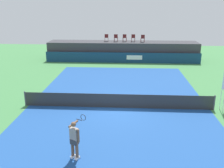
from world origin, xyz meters
TOP-DOWN VIEW (x-y plane):
  - ground_plane at (0.00, 3.00)m, footprint 48.00×48.00m
  - court_inner at (0.00, 0.00)m, footprint 12.00×22.00m
  - sponsor_wall at (0.01, 13.50)m, footprint 18.00×0.22m
  - spectator_platform at (0.00, 15.30)m, footprint 18.00×2.80m
  - spectator_chair_far_left at (-2.00, 15.51)m, footprint 0.48×0.48m
  - spectator_chair_left at (-0.84, 15.37)m, footprint 0.45×0.45m
  - spectator_chair_center at (0.22, 15.49)m, footprint 0.47×0.47m
  - spectator_chair_right at (1.26, 15.52)m, footprint 0.45×0.45m
  - spectator_chair_far_right at (2.38, 15.12)m, footprint 0.46×0.46m
  - tennis_net at (0.00, 0.00)m, footprint 12.40×0.02m
  - net_post_near at (-6.20, 0.00)m, footprint 0.10×0.10m
  - net_post_far at (6.20, 0.00)m, footprint 0.10×0.10m
  - tennis_player at (-1.64, -5.83)m, footprint 0.65×1.26m

SIDE VIEW (x-z plane):
  - ground_plane at x=0.00m, z-range 0.00..0.00m
  - court_inner at x=0.00m, z-range 0.00..0.00m
  - tennis_net at x=0.00m, z-range 0.00..0.95m
  - net_post_near at x=-6.20m, z-range 0.00..1.00m
  - net_post_far at x=6.20m, z-range 0.00..1.00m
  - sponsor_wall at x=0.01m, z-range 0.00..1.20m
  - tennis_player at x=-1.64m, z-range 0.07..1.84m
  - spectator_platform at x=0.00m, z-range 0.00..2.20m
  - spectator_chair_far_left at x=-2.00m, z-range 2.25..3.14m
  - spectator_chair_left at x=-0.84m, z-range 2.25..3.14m
  - spectator_chair_center at x=0.22m, z-range 2.25..3.14m
  - spectator_chair_right at x=1.26m, z-range 2.25..3.14m
  - spectator_chair_far_right at x=2.38m, z-range 2.25..3.14m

